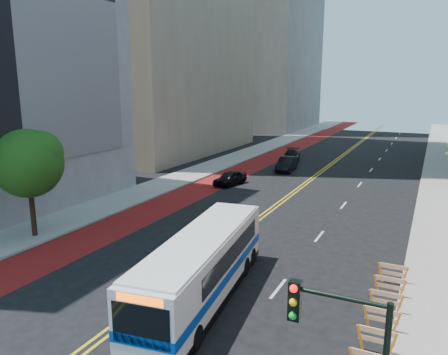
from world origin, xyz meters
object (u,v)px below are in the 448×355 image
car_c (292,155)px  traffic_signal (342,354)px  street_tree (29,161)px  car_a (230,178)px  transit_bus (203,265)px  car_b (287,164)px

car_c → traffic_signal: bearing=-85.7°
street_tree → car_a: (4.88, 18.46, -4.24)m
street_tree → car_a: size_ratio=1.70×
street_tree → car_c: bearing=79.5°
car_c → car_a: bearing=-109.2°
car_a → car_c: car_c is taller
traffic_signal → car_a: traffic_signal is taller
transit_bus → car_a: bearing=104.5°
traffic_signal → car_a: 32.29m
transit_bus → car_c: bearing=93.6°
street_tree → car_c: (6.24, 33.80, -4.22)m
car_a → car_b: 9.33m
street_tree → car_c: street_tree is taller
traffic_signal → transit_bus: size_ratio=0.45×
street_tree → traffic_signal: (20.66, -9.55, -1.19)m
traffic_signal → car_b: 39.25m
street_tree → car_b: 28.71m
street_tree → transit_bus: street_tree is taller
car_a → car_b: size_ratio=0.85×
traffic_signal → car_c: size_ratio=1.07×
car_b → car_c: (-1.41, 6.44, -0.07)m
transit_bus → car_b: bearing=93.3°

